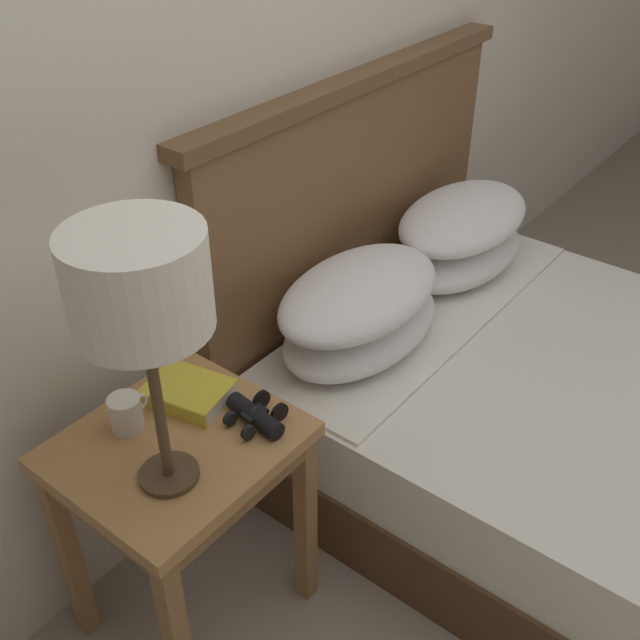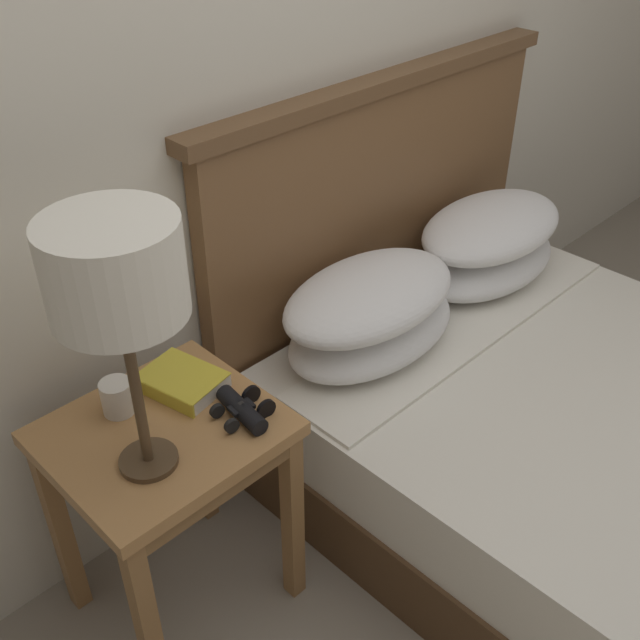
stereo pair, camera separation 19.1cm
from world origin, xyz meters
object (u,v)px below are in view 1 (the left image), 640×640
Objects in this scene: binoculars_pair at (256,415)px; coffee_mug at (126,413)px; nightstand at (180,471)px; bed at (554,408)px; table_lamp at (139,287)px; book_on_nightstand at (188,392)px.

coffee_mug reaches higher than binoculars_pair.
nightstand is 0.34× the size of bed.
bed is at bearing -25.21° from binoculars_pair.
bed reaches higher than coffee_mug.
table_lamp is 5.73× the size of coffee_mug.
book_on_nightstand is at bearing 37.29° from table_lamp.
book_on_nightstand is 1.36× the size of binoculars_pair.
book_on_nightstand reaches higher than nightstand.
nightstand is at bearing -145.40° from book_on_nightstand.
bed is 1.04m from binoculars_pair.
binoculars_pair is (0.24, -0.03, -0.46)m from table_lamp.
table_lamp is 2.66× the size of book_on_nightstand.
binoculars_pair reaches higher than nightstand.
nightstand is 6.12× the size of coffee_mug.
nightstand is 3.86× the size of binoculars_pair.
nightstand is 1.07× the size of table_lamp.
binoculars_pair is at bearing -49.01° from coffee_mug.
bed is 3.12× the size of table_lamp.
bed is 1.46m from table_lamp.
binoculars_pair is at bearing -7.25° from table_lamp.
nightstand is 0.19m from book_on_nightstand.
nightstand is at bearing 153.47° from bed.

